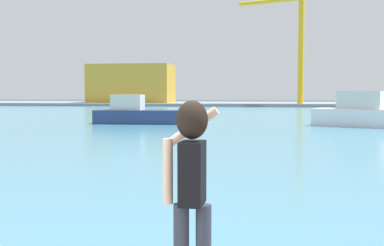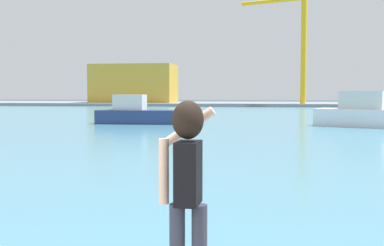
% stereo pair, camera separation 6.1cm
% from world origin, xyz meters
% --- Properties ---
extents(ground_plane, '(220.00, 220.00, 0.00)m').
position_xyz_m(ground_plane, '(0.00, 50.00, 0.00)').
color(ground_plane, '#334751').
extents(harbor_water, '(140.00, 100.00, 0.02)m').
position_xyz_m(harbor_water, '(0.00, 52.00, 0.01)').
color(harbor_water, teal).
rests_on(harbor_water, ground_plane).
extents(far_shore_dock, '(140.00, 20.00, 0.54)m').
position_xyz_m(far_shore_dock, '(0.00, 92.00, 0.27)').
color(far_shore_dock, gray).
rests_on(far_shore_dock, ground_plane).
extents(person_photographer, '(0.52, 0.55, 1.74)m').
position_xyz_m(person_photographer, '(1.11, 0.96, 1.76)').
color(person_photographer, '#2D3342').
rests_on(person_photographer, quay_promenade).
extents(boat_moored, '(6.87, 2.72, 2.30)m').
position_xyz_m(boat_moored, '(-8.63, 34.91, 0.82)').
color(boat_moored, navy).
rests_on(boat_moored, harbor_water).
extents(boat_moored_2, '(8.99, 5.91, 2.58)m').
position_xyz_m(boat_moored_2, '(9.16, 33.60, 0.93)').
color(boat_moored_2, white).
rests_on(boat_moored_2, harbor_water).
extents(warehouse_left, '(15.81, 8.73, 7.33)m').
position_xyz_m(warehouse_left, '(-24.60, 90.47, 4.20)').
color(warehouse_left, gold).
rests_on(warehouse_left, far_shore_dock).
extents(port_crane, '(11.44, 5.03, 18.88)m').
position_xyz_m(port_crane, '(5.98, 85.10, 11.98)').
color(port_crane, yellow).
rests_on(port_crane, far_shore_dock).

